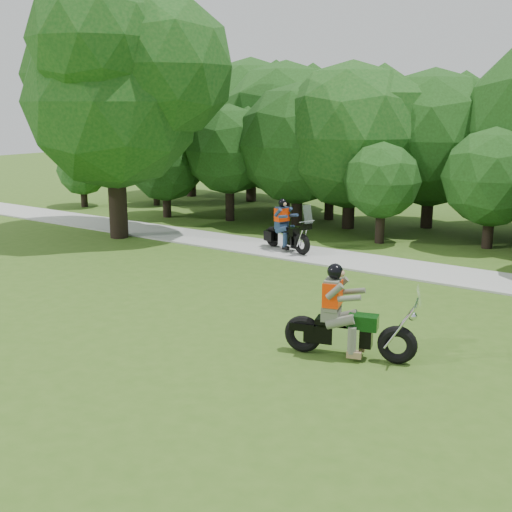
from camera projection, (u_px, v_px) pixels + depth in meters
The scene contains 5 objects.
ground at pixel (246, 347), 13.30m from camera, with size 100.00×100.00×0.00m, color #385C1A.
walkway at pixel (396, 267), 19.70m from camera, with size 60.00×2.20×0.06m, color #A9A9A4.
big_tree_west at pixel (118, 80), 23.27m from camera, with size 8.64×6.56×9.96m.
chopper_motorcycle at pixel (343, 323), 12.62m from camera, with size 2.62×1.14×1.90m.
touring_motorcycle at pixel (285, 232), 21.80m from camera, with size 2.23×1.22×1.75m.
Camera 1 is at (7.26, -10.18, 4.90)m, focal length 45.00 mm.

